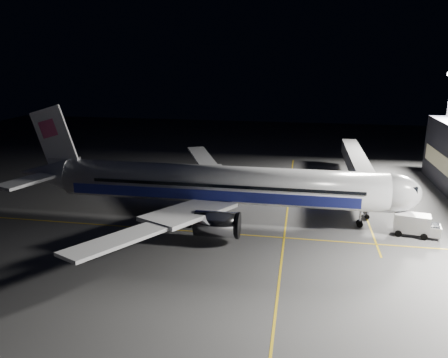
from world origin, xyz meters
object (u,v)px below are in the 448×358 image
at_px(service_truck, 416,225).
at_px(safety_cone_a, 199,196).
at_px(floodlight_mast_north, 447,115).
at_px(airliner, 213,185).
at_px(baggage_tug, 230,188).
at_px(jet_bridge, 358,166).
at_px(safety_cone_c, 244,190).
at_px(safety_cone_b, 238,193).

xyz_separation_m(service_truck, safety_cone_a, (-33.09, 11.09, -1.32)).
height_order(floodlight_mast_north, safety_cone_a, floodlight_mast_north).
height_order(airliner, baggage_tug, airliner).
bearing_deg(service_truck, baggage_tug, 162.26).
bearing_deg(airliner, floodlight_mast_north, 37.91).
bearing_deg(jet_bridge, service_truck, -74.43).
height_order(airliner, safety_cone_a, airliner).
height_order(baggage_tug, safety_cone_c, baggage_tug).
xyz_separation_m(service_truck, safety_cone_c, (-25.87, 16.10, -1.36)).
bearing_deg(airliner, jet_bridge, 38.04).
distance_m(jet_bridge, floodlight_mast_north, 24.06).
bearing_deg(service_truck, safety_cone_b, 162.74).
bearing_deg(jet_bridge, floodlight_mast_north, 37.74).
bearing_deg(service_truck, safety_cone_a, 171.77).
distance_m(airliner, safety_cone_a, 11.13).
distance_m(safety_cone_b, safety_cone_c, 2.34).
xyz_separation_m(airliner, safety_cone_a, (-4.40, 8.99, -4.86)).
distance_m(jet_bridge, safety_cone_a, 29.25).
height_order(jet_bridge, service_truck, jet_bridge).
distance_m(jet_bridge, baggage_tug, 23.57).
relative_size(airliner, safety_cone_c, 118.24).
bearing_deg(jet_bridge, baggage_tug, -167.39).
height_order(jet_bridge, safety_cone_a, jet_bridge).
bearing_deg(safety_cone_b, safety_cone_c, 72.54).
relative_size(jet_bridge, floodlight_mast_north, 1.66).
distance_m(baggage_tug, safety_cone_b, 2.17).
distance_m(airliner, safety_cone_b, 12.91).
bearing_deg(service_truck, safety_cone_c, 158.40).
relative_size(baggage_tug, safety_cone_a, 3.99).
relative_size(safety_cone_b, safety_cone_c, 1.15).
distance_m(service_truck, baggage_tug, 32.09).
height_order(baggage_tug, safety_cone_a, baggage_tug).
bearing_deg(service_truck, jet_bridge, 115.87).
height_order(airliner, jet_bridge, airliner).
bearing_deg(safety_cone_c, airliner, -101.40).
bearing_deg(safety_cone_a, airliner, -63.90).
distance_m(safety_cone_a, safety_cone_b, 7.09).
relative_size(service_truck, safety_cone_c, 12.04).
bearing_deg(airliner, safety_cone_b, 79.79).
relative_size(service_truck, safety_cone_a, 10.38).
distance_m(airliner, jet_bridge, 29.31).
bearing_deg(safety_cone_a, service_truck, -18.53).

